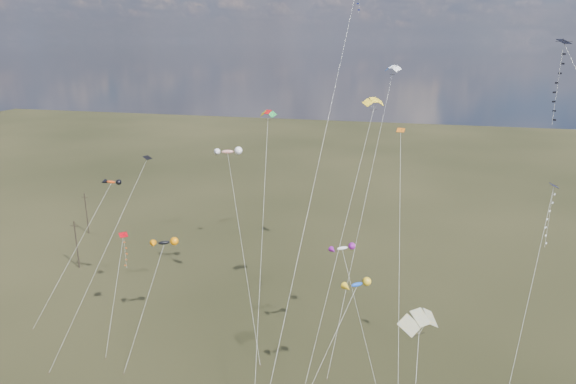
% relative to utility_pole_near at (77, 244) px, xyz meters
% --- Properties ---
extents(utility_pole_near, '(1.40, 0.20, 8.00)m').
position_rel_utility_pole_near_xyz_m(utility_pole_near, '(0.00, 0.00, 0.00)').
color(utility_pole_near, black).
rests_on(utility_pole_near, ground).
extents(utility_pole_far, '(1.40, 0.20, 8.00)m').
position_rel_utility_pole_near_xyz_m(utility_pole_far, '(-8.00, 14.00, 0.00)').
color(utility_pole_far, black).
rests_on(utility_pole_far, ground).
extents(diamond_black_high, '(16.57, 21.87, 35.45)m').
position_rel_utility_pole_near_xyz_m(diamond_black_high, '(63.41, -20.29, 26.09)').
color(diamond_black_high, black).
rests_on(diamond_black_high, ground).
extents(diamond_navy_tall, '(4.18, 34.60, 43.40)m').
position_rel_utility_pole_near_xyz_m(diamond_navy_tall, '(43.44, -3.62, 32.97)').
color(diamond_navy_tall, '#0D0C47').
rests_on(diamond_navy_tall, ground).
extents(diamond_black_mid, '(7.22, 13.73, 22.14)m').
position_rel_utility_pole_near_xyz_m(diamond_black_mid, '(18.75, -15.51, 11.67)').
color(diamond_black_mid, black).
rests_on(diamond_black_mid, ground).
extents(diamond_red_low, '(1.55, 7.97, 12.70)m').
position_rel_utility_pole_near_xyz_m(diamond_red_low, '(17.64, -13.93, 5.94)').
color(diamond_red_low, '#AA040D').
rests_on(diamond_red_low, ground).
extents(diamond_navy_right, '(5.08, 12.61, 23.02)m').
position_rel_utility_pole_near_xyz_m(diamond_navy_right, '(63.63, -17.34, 14.96)').
color(diamond_navy_right, '#0B0C54').
rests_on(diamond_navy_right, ground).
extents(diamond_orange_center, '(2.57, 19.03, 26.62)m').
position_rel_utility_pole_near_xyz_m(diamond_orange_center, '(50.64, -17.73, 13.71)').
color(diamond_orange_center, '#CE5E0E').
rests_on(diamond_orange_center, ground).
extents(parafoil_yellow, '(6.07, 16.57, 29.70)m').
position_rel_utility_pole_near_xyz_m(parafoil_yellow, '(46.74, -8.20, 24.84)').
color(parafoil_yellow, gold).
rests_on(parafoil_yellow, ground).
extents(parafoil_blue_white, '(5.06, 28.11, 32.48)m').
position_rel_utility_pole_near_xyz_m(parafoil_blue_white, '(47.65, 8.39, 27.58)').
color(parafoil_blue_white, blue).
rests_on(parafoil_blue_white, ground).
extents(parafoil_striped, '(3.10, 15.81, 18.88)m').
position_rel_utility_pole_near_xyz_m(parafoil_striped, '(52.67, -34.87, 13.99)').
color(parafoil_striped, yellow).
rests_on(parafoil_striped, ground).
extents(parafoil_tricolor, '(5.92, 22.98, 27.80)m').
position_rel_utility_pole_near_xyz_m(parafoil_tricolor, '(34.44, -7.71, 22.93)').
color(parafoil_tricolor, '#CBAE05').
rests_on(parafoil_tricolor, ground).
extents(novelty_black_orange, '(2.90, 10.58, 12.55)m').
position_rel_utility_pole_near_xyz_m(novelty_black_orange, '(22.99, -13.65, 7.90)').
color(novelty_black_orange, black).
rests_on(novelty_black_orange, ground).
extents(novelty_orange_black, '(7.88, 11.10, 17.59)m').
position_rel_utility_pole_near_xyz_m(novelty_orange_black, '(12.24, -7.27, 12.98)').
color(novelty_orange_black, '#E8410F').
rests_on(novelty_orange_black, ground).
extents(novelty_white_purple, '(6.77, 8.91, 13.47)m').
position_rel_utility_pole_near_xyz_m(novelty_white_purple, '(44.42, -12.42, 8.88)').
color(novelty_white_purple, silver).
rests_on(novelty_white_purple, ground).
extents(novelty_redwhite_stripe, '(10.94, 16.93, 21.65)m').
position_rel_utility_pole_near_xyz_m(novelty_redwhite_stripe, '(27.12, -2.12, 16.88)').
color(novelty_redwhite_stripe, red).
rests_on(novelty_redwhite_stripe, ground).
extents(novelty_blue_yellow, '(6.63, 10.11, 13.65)m').
position_rel_utility_pole_near_xyz_m(novelty_blue_yellow, '(47.07, -21.27, 9.02)').
color(novelty_blue_yellow, '#1443B8').
rests_on(novelty_blue_yellow, ground).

